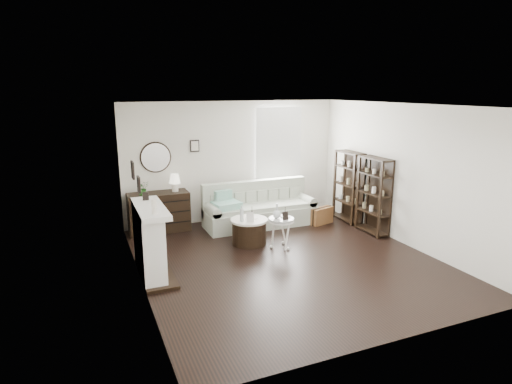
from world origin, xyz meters
name	(u,v)px	position (x,y,z in m)	size (l,w,h in m)	color
room	(264,149)	(0.73, 2.70, 1.60)	(5.50, 5.50, 5.50)	black
fireplace	(150,244)	(-2.32, 0.30, 0.54)	(0.50, 1.40, 1.84)	white
shelf_unit_far	(349,187)	(2.33, 1.55, 0.80)	(0.30, 0.80, 1.60)	black
shelf_unit_near	(374,196)	(2.33, 0.65, 0.80)	(0.30, 0.80, 1.60)	black
sofa	(259,211)	(0.35, 2.08, 0.32)	(2.46, 0.85, 0.96)	#A7AF9C
quilt	(226,205)	(-0.45, 1.95, 0.56)	(0.55, 0.45, 0.14)	#24866A
suitcase	(322,216)	(1.67, 1.57, 0.19)	(0.56, 0.19, 0.37)	brown
dresser	(159,212)	(-1.79, 2.47, 0.42)	(1.26, 0.54, 0.84)	black
table_lamp	(175,183)	(-1.42, 2.47, 1.02)	(0.24, 0.24, 0.37)	beige
potted_plant	(142,188)	(-2.10, 2.42, 0.98)	(0.26, 0.22, 0.29)	#1F5618
drum_table	(249,231)	(-0.31, 1.02, 0.26)	(0.72, 0.72, 0.50)	black
pedestal_table	(281,221)	(0.17, 0.59, 0.54)	(0.49, 0.49, 0.59)	silver
eiffel_drum	(252,213)	(-0.23, 1.07, 0.61)	(0.12, 0.12, 0.21)	black
bottle_drum	(242,214)	(-0.49, 0.94, 0.66)	(0.07, 0.07, 0.31)	silver
card_frame_drum	(250,217)	(-0.36, 0.84, 0.60)	(0.14, 0.01, 0.19)	silver
eiffel_ped	(285,212)	(0.27, 0.62, 0.68)	(0.10, 0.10, 0.18)	black
flask_ped	(277,211)	(0.09, 0.61, 0.74)	(0.16, 0.16, 0.29)	silver
card_frame_ped	(285,216)	(0.20, 0.46, 0.67)	(0.12, 0.01, 0.15)	black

